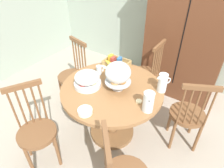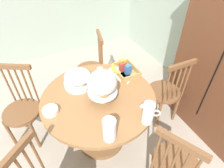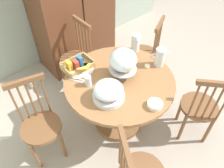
{
  "view_description": "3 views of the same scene",
  "coord_description": "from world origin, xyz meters",
  "px_view_note": "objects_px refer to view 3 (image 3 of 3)",
  "views": [
    {
      "loc": [
        0.86,
        -1.33,
        2.06
      ],
      "look_at": [
        -0.11,
        0.1,
        0.79
      ],
      "focal_mm": 31.75,
      "sensor_mm": 36.0,
      "label": 1
    },
    {
      "loc": [
        1.14,
        -0.35,
        2.01
      ],
      "look_at": [
        -0.11,
        0.25,
        0.84
      ],
      "focal_mm": 29.61,
      "sensor_mm": 36.0,
      "label": 2
    },
    {
      "loc": [
        -1.22,
        -1.08,
        2.31
      ],
      "look_at": [
        -0.21,
        0.1,
        0.74
      ],
      "focal_mm": 35.73,
      "sensor_mm": 36.0,
      "label": 3
    }
  ],
  "objects_px": {
    "wooden_armoire": "(71,0)",
    "china_plate_large": "(83,70)",
    "windsor_chair_facing_door": "(77,60)",
    "dining_table": "(119,95)",
    "milk_pitcher": "(136,43)",
    "windsor_chair_far_side": "(41,126)",
    "orange_juice_pitcher": "(160,58)",
    "windsor_chair_by_cabinet": "(145,55)",
    "pastry_stand_with_dome": "(123,61)",
    "cereal_bowl": "(155,105)",
    "china_plate_small": "(77,74)",
    "cereal_basket": "(78,66)",
    "windsor_chair_near_window": "(199,108)",
    "butter_dish": "(147,66)",
    "fruit_platter_covered": "(108,92)",
    "drinking_glass": "(88,81)"
  },
  "relations": [
    {
      "from": "wooden_armoire",
      "to": "china_plate_large",
      "type": "xyz_separation_m",
      "value": [
        -0.57,
        -1.04,
        -0.24
      ]
    },
    {
      "from": "windsor_chair_facing_door",
      "to": "dining_table",
      "type": "bearing_deg",
      "value": -91.68
    },
    {
      "from": "milk_pitcher",
      "to": "china_plate_large",
      "type": "relative_size",
      "value": 0.95
    },
    {
      "from": "windsor_chair_far_side",
      "to": "milk_pitcher",
      "type": "height_order",
      "value": "windsor_chair_far_side"
    },
    {
      "from": "orange_juice_pitcher",
      "to": "windsor_chair_by_cabinet",
      "type": "bearing_deg",
      "value": 56.06
    },
    {
      "from": "pastry_stand_with_dome",
      "to": "cereal_bowl",
      "type": "relative_size",
      "value": 2.46
    },
    {
      "from": "china_plate_small",
      "to": "china_plate_large",
      "type": "bearing_deg",
      "value": 14.16
    },
    {
      "from": "cereal_basket",
      "to": "pastry_stand_with_dome",
      "type": "bearing_deg",
      "value": -53.5
    },
    {
      "from": "windsor_chair_near_window",
      "to": "pastry_stand_with_dome",
      "type": "distance_m",
      "value": 0.97
    },
    {
      "from": "windsor_chair_far_side",
      "to": "orange_juice_pitcher",
      "type": "height_order",
      "value": "windsor_chair_far_side"
    },
    {
      "from": "cereal_basket",
      "to": "dining_table",
      "type": "bearing_deg",
      "value": -61.12
    },
    {
      "from": "wooden_armoire",
      "to": "butter_dish",
      "type": "distance_m",
      "value": 1.46
    },
    {
      "from": "fruit_platter_covered",
      "to": "cereal_basket",
      "type": "distance_m",
      "value": 0.53
    },
    {
      "from": "wooden_armoire",
      "to": "dining_table",
      "type": "relative_size",
      "value": 1.73
    },
    {
      "from": "fruit_platter_covered",
      "to": "china_plate_large",
      "type": "distance_m",
      "value": 0.48
    },
    {
      "from": "cereal_bowl",
      "to": "drinking_glass",
      "type": "xyz_separation_m",
      "value": [
        -0.3,
        0.61,
        0.03
      ]
    },
    {
      "from": "wooden_armoire",
      "to": "windsor_chair_far_side",
      "type": "relative_size",
      "value": 2.01
    },
    {
      "from": "drinking_glass",
      "to": "wooden_armoire",
      "type": "bearing_deg",
      "value": 62.65
    },
    {
      "from": "windsor_chair_by_cabinet",
      "to": "drinking_glass",
      "type": "height_order",
      "value": "windsor_chair_by_cabinet"
    },
    {
      "from": "windsor_chair_facing_door",
      "to": "drinking_glass",
      "type": "distance_m",
      "value": 0.86
    },
    {
      "from": "windsor_chair_far_side",
      "to": "pastry_stand_with_dome",
      "type": "bearing_deg",
      "value": -13.26
    },
    {
      "from": "windsor_chair_by_cabinet",
      "to": "cereal_bowl",
      "type": "bearing_deg",
      "value": -133.31
    },
    {
      "from": "windsor_chair_far_side",
      "to": "china_plate_small",
      "type": "distance_m",
      "value": 0.63
    },
    {
      "from": "fruit_platter_covered",
      "to": "milk_pitcher",
      "type": "bearing_deg",
      "value": 27.64
    },
    {
      "from": "dining_table",
      "to": "windsor_chair_by_cabinet",
      "type": "height_order",
      "value": "windsor_chair_by_cabinet"
    },
    {
      "from": "windsor_chair_facing_door",
      "to": "cereal_basket",
      "type": "xyz_separation_m",
      "value": [
        -0.25,
        -0.46,
        0.33
      ]
    },
    {
      "from": "orange_juice_pitcher",
      "to": "cereal_bowl",
      "type": "xyz_separation_m",
      "value": [
        -0.46,
        -0.36,
        -0.07
      ]
    },
    {
      "from": "fruit_platter_covered",
      "to": "orange_juice_pitcher",
      "type": "relative_size",
      "value": 1.44
    },
    {
      "from": "pastry_stand_with_dome",
      "to": "cereal_bowl",
      "type": "bearing_deg",
      "value": -95.85
    },
    {
      "from": "china_plate_small",
      "to": "butter_dish",
      "type": "distance_m",
      "value": 0.75
    },
    {
      "from": "milk_pitcher",
      "to": "cereal_bowl",
      "type": "relative_size",
      "value": 1.49
    },
    {
      "from": "cereal_basket",
      "to": "butter_dish",
      "type": "height_order",
      "value": "cereal_basket"
    },
    {
      "from": "wooden_armoire",
      "to": "cereal_bowl",
      "type": "relative_size",
      "value": 14.0
    },
    {
      "from": "china_plate_small",
      "to": "milk_pitcher",
      "type": "bearing_deg",
      "value": -5.82
    },
    {
      "from": "cereal_bowl",
      "to": "fruit_platter_covered",
      "type": "bearing_deg",
      "value": 126.46
    },
    {
      "from": "butter_dish",
      "to": "fruit_platter_covered",
      "type": "bearing_deg",
      "value": -173.25
    },
    {
      "from": "orange_juice_pitcher",
      "to": "drinking_glass",
      "type": "relative_size",
      "value": 1.89
    },
    {
      "from": "cereal_basket",
      "to": "butter_dish",
      "type": "bearing_deg",
      "value": -38.16
    },
    {
      "from": "china_plate_large",
      "to": "drinking_glass",
      "type": "bearing_deg",
      "value": -111.67
    },
    {
      "from": "orange_juice_pitcher",
      "to": "china_plate_small",
      "type": "xyz_separation_m",
      "value": [
        -0.76,
        0.44,
        -0.08
      ]
    },
    {
      "from": "orange_juice_pitcher",
      "to": "drinking_glass",
      "type": "bearing_deg",
      "value": 161.98
    },
    {
      "from": "fruit_platter_covered",
      "to": "orange_juice_pitcher",
      "type": "bearing_deg",
      "value": 1.16
    },
    {
      "from": "cereal_bowl",
      "to": "butter_dish",
      "type": "xyz_separation_m",
      "value": [
        0.35,
        0.42,
        -0.01
      ]
    },
    {
      "from": "wooden_armoire",
      "to": "cereal_basket",
      "type": "distance_m",
      "value": 1.17
    },
    {
      "from": "windsor_chair_facing_door",
      "to": "fruit_platter_covered",
      "type": "relative_size",
      "value": 3.25
    },
    {
      "from": "windsor_chair_far_side",
      "to": "china_plate_large",
      "type": "distance_m",
      "value": 0.71
    },
    {
      "from": "windsor_chair_by_cabinet",
      "to": "cereal_basket",
      "type": "relative_size",
      "value": 3.09
    },
    {
      "from": "windsor_chair_near_window",
      "to": "orange_juice_pitcher",
      "type": "height_order",
      "value": "windsor_chair_near_window"
    },
    {
      "from": "milk_pitcher",
      "to": "cereal_bowl",
      "type": "xyz_separation_m",
      "value": [
        -0.46,
        -0.72,
        -0.07
      ]
    },
    {
      "from": "windsor_chair_near_window",
      "to": "china_plate_small",
      "type": "bearing_deg",
      "value": 130.61
    }
  ]
}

